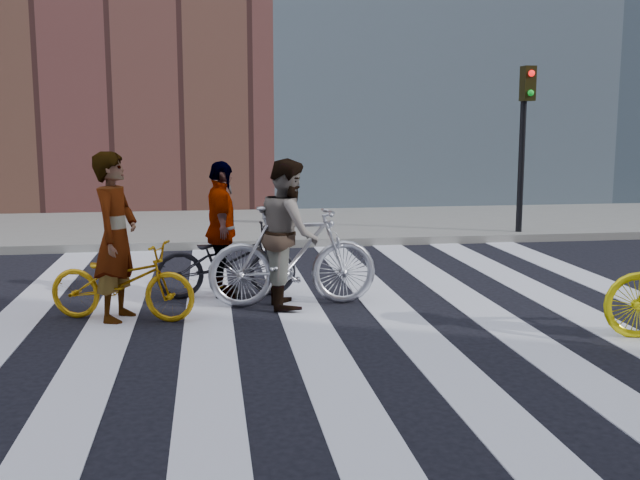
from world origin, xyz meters
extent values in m
plane|color=black|center=(0.00, 0.00, 0.00)|extent=(100.00, 100.00, 0.00)
cube|color=gray|center=(0.00, 7.50, 0.07)|extent=(100.00, 5.00, 0.15)
cube|color=white|center=(-3.85, 0.00, 0.01)|extent=(0.55, 10.00, 0.01)
cube|color=white|center=(-2.75, 0.00, 0.01)|extent=(0.55, 10.00, 0.01)
cube|color=white|center=(-1.65, 0.00, 0.01)|extent=(0.55, 10.00, 0.01)
cube|color=white|center=(-0.55, 0.00, 0.01)|extent=(0.55, 10.00, 0.01)
cube|color=white|center=(0.55, 0.00, 0.01)|extent=(0.55, 10.00, 0.01)
cube|color=white|center=(1.65, 0.00, 0.01)|extent=(0.55, 10.00, 0.01)
cube|color=white|center=(2.75, 0.00, 0.01)|extent=(0.55, 10.00, 0.01)
cylinder|color=black|center=(4.40, 5.40, 1.60)|extent=(0.12, 0.12, 3.20)
cube|color=black|center=(4.40, 5.25, 3.00)|extent=(0.22, 0.28, 0.65)
sphere|color=red|center=(4.40, 5.10, 3.18)|extent=(0.12, 0.12, 0.12)
sphere|color=#0CCC26|center=(4.40, 5.10, 2.82)|extent=(0.12, 0.12, 0.12)
imported|color=orange|center=(-2.63, 0.26, 0.46)|extent=(1.84, 1.09, 0.91)
imported|color=silver|center=(-0.60, 0.64, 0.63)|extent=(2.11, 0.65, 1.26)
imported|color=black|center=(-1.41, 1.26, 0.48)|extent=(1.86, 0.72, 0.96)
imported|color=slate|center=(-2.68, 0.26, 0.97)|extent=(0.65, 0.81, 1.94)
imported|color=slate|center=(-0.65, 0.64, 0.92)|extent=(0.72, 0.91, 1.84)
imported|color=slate|center=(-1.46, 1.26, 0.89)|extent=(0.48, 1.06, 1.78)
camera|label=1|loc=(-1.62, -8.42, 2.25)|focal=42.00mm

